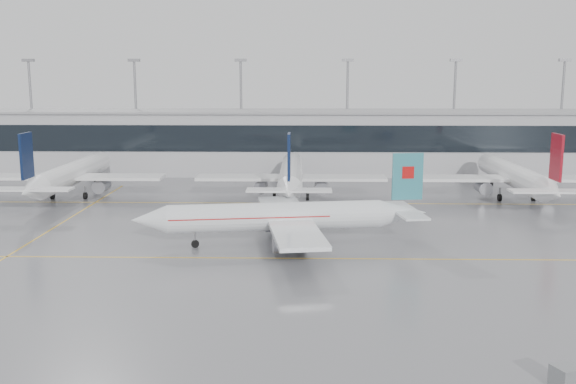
{
  "coord_description": "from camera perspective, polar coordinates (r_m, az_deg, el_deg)",
  "views": [
    {
      "loc": [
        1.75,
        -65.85,
        19.14
      ],
      "look_at": [
        0.0,
        12.0,
        5.0
      ],
      "focal_mm": 40.0,
      "sensor_mm": 36.0,
      "label": 1
    }
  ],
  "objects": [
    {
      "name": "terminal_glass",
      "position": [
        120.87,
        0.45,
        4.76
      ],
      "size": [
        180.0,
        0.2,
        5.0
      ],
      "primitive_type": "cube",
      "color": "black",
      "rests_on": "ground"
    },
    {
      "name": "air_canada_jet",
      "position": [
        73.17,
        -0.09,
        -2.24
      ],
      "size": [
        34.0,
        26.77,
        10.41
      ],
      "rotation": [
        0.0,
        0.0,
        3.29
      ],
      "color": "white",
      "rests_on": "ground"
    },
    {
      "name": "light_masts",
      "position": [
        133.99,
        0.54,
        7.81
      ],
      "size": [
        156.4,
        1.0,
        22.6
      ],
      "color": "gray",
      "rests_on": "ground"
    },
    {
      "name": "parked_jet_b",
      "position": [
        107.22,
        -18.78,
        1.47
      ],
      "size": [
        29.64,
        36.96,
        11.72
      ],
      "rotation": [
        0.0,
        0.0,
        1.57
      ],
      "color": "white",
      "rests_on": "ground"
    },
    {
      "name": "gse_unit",
      "position": [
        44.71,
        23.44,
        -14.89
      ],
      "size": [
        1.93,
        1.88,
        1.51
      ],
      "primitive_type": "cube",
      "rotation": [
        0.0,
        0.0,
        0.4
      ],
      "color": "gray",
      "rests_on": "ground"
    },
    {
      "name": "terminal_roof",
      "position": [
        128.05,
        0.51,
        7.18
      ],
      "size": [
        182.0,
        16.0,
        0.4
      ],
      "primitive_type": "cube",
      "color": "gray",
      "rests_on": "ground"
    },
    {
      "name": "parked_jet_c",
      "position": [
        100.74,
        0.28,
        1.48
      ],
      "size": [
        29.64,
        36.96,
        11.72
      ],
      "rotation": [
        0.0,
        0.0,
        1.57
      ],
      "color": "white",
      "rests_on": "ground"
    },
    {
      "name": "parked_jet_d",
      "position": [
        106.07,
        19.55,
        1.33
      ],
      "size": [
        29.64,
        36.96,
        11.72
      ],
      "rotation": [
        0.0,
        0.0,
        1.57
      ],
      "color": "white",
      "rests_on": "ground"
    },
    {
      "name": "ground",
      "position": [
        68.6,
        -0.23,
        -5.91
      ],
      "size": [
        320.0,
        320.0,
        0.0
      ],
      "primitive_type": "plane",
      "color": "slate",
      "rests_on": "ground"
    },
    {
      "name": "taxi_line_main",
      "position": [
        68.6,
        -0.23,
        -5.91
      ],
      "size": [
        120.0,
        0.25,
        0.01
      ],
      "primitive_type": "cube",
      "color": "yellow",
      "rests_on": "ground"
    },
    {
      "name": "taxi_line_cross",
      "position": [
        88.94,
        -19.68,
        -2.74
      ],
      "size": [
        0.25,
        60.0,
        0.01
      ],
      "primitive_type": "cube",
      "color": "yellow",
      "rests_on": "ground"
    },
    {
      "name": "taxi_line_north",
      "position": [
        97.76,
        0.24,
        -1.0
      ],
      "size": [
        120.0,
        0.25,
        0.01
      ],
      "primitive_type": "cube",
      "color": "yellow",
      "rests_on": "ground"
    },
    {
      "name": "terminal",
      "position": [
        128.54,
        0.5,
        4.42
      ],
      "size": [
        180.0,
        15.0,
        12.0
      ],
      "primitive_type": "cube",
      "color": "#A9A9AD",
      "rests_on": "ground"
    }
  ]
}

